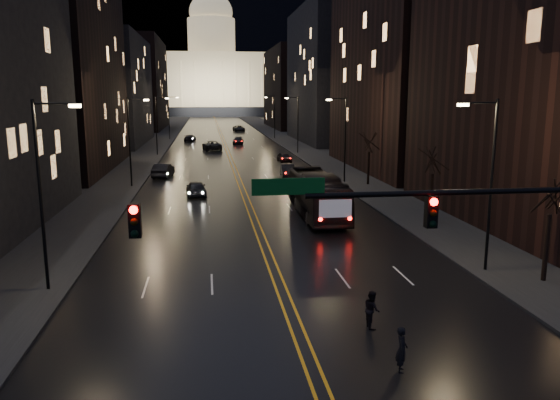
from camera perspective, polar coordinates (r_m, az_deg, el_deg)
name	(u,v)px	position (r m, az deg, el deg)	size (l,w,h in m)	color
ground	(318,385)	(18.59, 4.04, -18.69)	(900.00, 900.00, 0.00)	black
road	(219,130)	(146.14, -6.35, 7.24)	(20.00, 320.00, 0.02)	black
sidewalk_left	(166,131)	(146.49, -11.88, 7.11)	(8.00, 320.00, 0.16)	black
sidewalk_right	(272,130)	(147.13, -0.85, 7.35)	(8.00, 320.00, 0.16)	black
center_line	(219,130)	(146.14, -6.35, 7.24)	(0.62, 320.00, 0.01)	orange
building_left_mid	(55,54)	(72.17, -22.45, 13.94)	(12.00, 30.00, 28.00)	black
building_left_far	(111,91)	(109.25, -17.24, 10.85)	(12.00, 34.00, 20.00)	black
building_left_dist	(140,85)	(156.84, -14.39, 11.60)	(12.00, 40.00, 24.00)	black
building_right_tall	(408,12)	(70.87, 13.26, 18.59)	(12.00, 30.00, 38.00)	black
building_right_mid	(330,75)	(110.60, 5.23, 12.84)	(12.00, 34.00, 26.00)	black
building_right_dist	(292,89)	(157.72, 1.28, 11.56)	(12.00, 40.00, 22.00)	black
mountain_ridge	(266,14)	(402.08, -1.45, 18.88)	(520.00, 60.00, 130.00)	black
capitol	(212,78)	(265.96, -7.08, 12.54)	(90.00, 50.00, 58.50)	black
traffic_signal	(502,225)	(18.78, 22.22, -2.44)	(17.29, 0.45, 7.00)	black
streetlamp_right_near	(488,177)	(29.74, 20.95, 2.28)	(2.13, 0.25, 9.00)	black
streetlamp_left_near	(44,186)	(27.18, -23.44, 1.35)	(2.13, 0.25, 9.00)	black
streetlamp_right_mid	(343,135)	(57.74, 6.65, 6.77)	(2.13, 0.25, 9.00)	black
streetlamp_left_mid	(131,137)	(56.46, -15.29, 6.37)	(2.13, 0.25, 9.00)	black
streetlamp_right_far	(297,121)	(87.08, 1.76, 8.20)	(2.13, 0.25, 9.00)	black
streetlamp_left_far	(157,122)	(86.24, -12.70, 7.92)	(2.13, 0.25, 9.00)	black
streetlamp_right_dist	(274,115)	(116.76, -0.66, 8.89)	(2.13, 0.25, 9.00)	black
streetlamp_left_dist	(170,115)	(116.13, -11.44, 8.67)	(2.13, 0.25, 9.00)	black
tree_right_near	(551,193)	(29.27, 26.50, 0.61)	(2.40, 2.40, 6.65)	black
tree_right_mid	(433,160)	(41.47, 15.71, 4.06)	(2.40, 2.40, 6.65)	black
tree_right_far	(369,142)	(56.44, 9.30, 6.04)	(2.40, 2.40, 6.65)	black
bus	(317,195)	(42.00, 3.92, 0.56)	(2.77, 11.85, 3.30)	black
oncoming_car_a	(196,188)	(50.77, -8.74, 1.20)	(1.72, 4.28, 1.46)	black
oncoming_car_b	(163,170)	(63.15, -12.11, 3.04)	(1.69, 4.85, 1.60)	black
oncoming_car_c	(212,146)	(93.04, -7.13, 5.66)	(2.71, 5.89, 1.64)	black
oncoming_car_d	(190,138)	(112.03, -9.40, 6.41)	(1.93, 4.74, 1.38)	black
receding_car_a	(288,171)	(62.25, 0.80, 3.08)	(1.50, 4.30, 1.42)	black
receding_car_b	(284,157)	(76.06, 0.45, 4.48)	(1.58, 3.93, 1.34)	black
receding_car_c	(238,141)	(103.94, -4.40, 6.18)	(1.89, 4.64, 1.35)	black
receding_car_d	(239,128)	(141.73, -4.32, 7.47)	(2.57, 5.57, 1.55)	black
pedestrian_a	(402,349)	(19.36, 12.60, -15.00)	(0.58, 0.38, 1.60)	black
pedestrian_b	(372,309)	(22.49, 9.59, -11.20)	(0.75, 0.41, 1.54)	black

